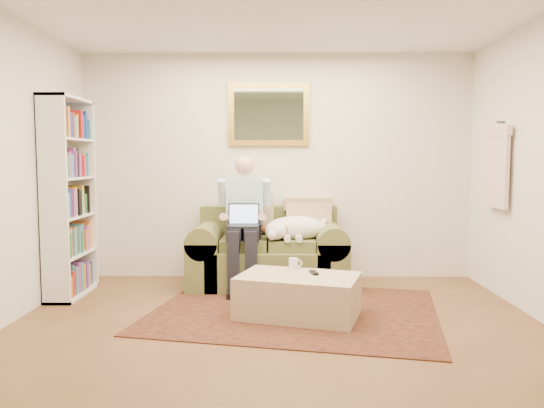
{
  "coord_description": "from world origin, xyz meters",
  "views": [
    {
      "loc": [
        0.01,
        -3.7,
        1.38
      ],
      "look_at": [
        -0.05,
        1.44,
        0.95
      ],
      "focal_mm": 35.0,
      "sensor_mm": 36.0,
      "label": 1
    }
  ],
  "objects_px": {
    "seated_man": "(244,223)",
    "bookshelf": "(69,198)",
    "sofa": "(268,259)",
    "sleeping_dog": "(296,228)",
    "laptop": "(244,220)",
    "ottoman": "(298,296)",
    "coffee_mug": "(293,263)"
  },
  "relations": [
    {
      "from": "sofa",
      "to": "bookshelf",
      "type": "distance_m",
      "value": 2.17
    },
    {
      "from": "ottoman",
      "to": "sleeping_dog",
      "type": "bearing_deg",
      "value": 89.11
    },
    {
      "from": "laptop",
      "to": "bookshelf",
      "type": "xyz_separation_m",
      "value": [
        -1.75,
        -0.22,
        0.25
      ]
    },
    {
      "from": "seated_man",
      "to": "bookshelf",
      "type": "bearing_deg",
      "value": -170.84
    },
    {
      "from": "sleeping_dog",
      "to": "bookshelf",
      "type": "xyz_separation_m",
      "value": [
        -2.31,
        -0.35,
        0.35
      ]
    },
    {
      "from": "ottoman",
      "to": "coffee_mug",
      "type": "xyz_separation_m",
      "value": [
        -0.04,
        0.27,
        0.24
      ]
    },
    {
      "from": "sleeping_dog",
      "to": "ottoman",
      "type": "distance_m",
      "value": 1.18
    },
    {
      "from": "bookshelf",
      "to": "sleeping_dog",
      "type": "bearing_deg",
      "value": 8.67
    },
    {
      "from": "sofa",
      "to": "laptop",
      "type": "height_order",
      "value": "laptop"
    },
    {
      "from": "laptop",
      "to": "sofa",
      "type": "bearing_deg",
      "value": 41.02
    },
    {
      "from": "sleeping_dog",
      "to": "bookshelf",
      "type": "height_order",
      "value": "bookshelf"
    },
    {
      "from": "laptop",
      "to": "sleeping_dog",
      "type": "height_order",
      "value": "laptop"
    },
    {
      "from": "sleeping_dog",
      "to": "coffee_mug",
      "type": "distance_m",
      "value": 0.84
    },
    {
      "from": "laptop",
      "to": "coffee_mug",
      "type": "xyz_separation_m",
      "value": [
        0.5,
        -0.67,
        -0.33
      ]
    },
    {
      "from": "seated_man",
      "to": "laptop",
      "type": "relative_size",
      "value": 4.33
    },
    {
      "from": "laptop",
      "to": "bookshelf",
      "type": "bearing_deg",
      "value": -172.95
    },
    {
      "from": "seated_man",
      "to": "bookshelf",
      "type": "height_order",
      "value": "bookshelf"
    },
    {
      "from": "seated_man",
      "to": "laptop",
      "type": "xyz_separation_m",
      "value": [
        0.0,
        -0.07,
        0.03
      ]
    },
    {
      "from": "seated_man",
      "to": "coffee_mug",
      "type": "height_order",
      "value": "seated_man"
    },
    {
      "from": "sofa",
      "to": "coffee_mug",
      "type": "relative_size",
      "value": 16.94
    },
    {
      "from": "ottoman",
      "to": "seated_man",
      "type": "bearing_deg",
      "value": 118.14
    },
    {
      "from": "seated_man",
      "to": "laptop",
      "type": "distance_m",
      "value": 0.07
    },
    {
      "from": "seated_man",
      "to": "sleeping_dog",
      "type": "xyz_separation_m",
      "value": [
        0.56,
        0.07,
        -0.06
      ]
    },
    {
      "from": "coffee_mug",
      "to": "bookshelf",
      "type": "bearing_deg",
      "value": 168.52
    },
    {
      "from": "bookshelf",
      "to": "sofa",
      "type": "bearing_deg",
      "value": 12.32
    },
    {
      "from": "seated_man",
      "to": "bookshelf",
      "type": "xyz_separation_m",
      "value": [
        -1.75,
        -0.28,
        0.29
      ]
    },
    {
      "from": "laptop",
      "to": "bookshelf",
      "type": "distance_m",
      "value": 1.78
    },
    {
      "from": "sofa",
      "to": "coffee_mug",
      "type": "height_order",
      "value": "sofa"
    },
    {
      "from": "ottoman",
      "to": "coffee_mug",
      "type": "bearing_deg",
      "value": 97.72
    },
    {
      "from": "sofa",
      "to": "laptop",
      "type": "distance_m",
      "value": 0.57
    },
    {
      "from": "sofa",
      "to": "laptop",
      "type": "xyz_separation_m",
      "value": [
        -0.25,
        -0.22,
        0.45
      ]
    },
    {
      "from": "coffee_mug",
      "to": "seated_man",
      "type": "bearing_deg",
      "value": 124.31
    }
  ]
}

